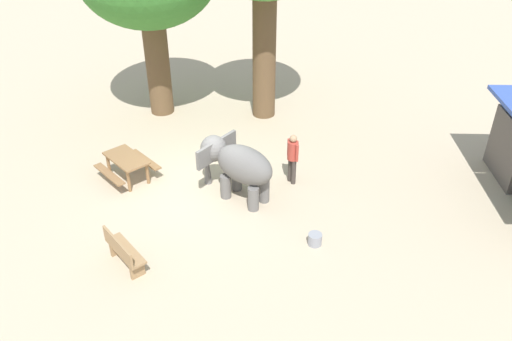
% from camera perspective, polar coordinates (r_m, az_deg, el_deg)
% --- Properties ---
extents(ground_plane, '(60.00, 60.00, 0.00)m').
position_cam_1_polar(ground_plane, '(15.42, -6.24, -1.83)').
color(ground_plane, '#BAA88C').
extents(elephant, '(2.19, 2.35, 1.71)m').
position_cam_1_polar(elephant, '(14.36, -2.11, 0.73)').
color(elephant, slate).
rests_on(elephant, ground_plane).
extents(person_handler, '(0.44, 0.32, 1.62)m').
position_cam_1_polar(person_handler, '(15.09, 4.13, 1.71)').
color(person_handler, '#3F3833').
rests_on(person_handler, ground_plane).
extents(wooden_bench, '(1.32, 1.22, 0.88)m').
position_cam_1_polar(wooden_bench, '(12.75, -14.70, -8.74)').
color(wooden_bench, '#9E7A51').
rests_on(wooden_bench, ground_plane).
extents(picnic_table_near, '(2.11, 2.11, 0.78)m').
position_cam_1_polar(picnic_table_near, '(15.87, -14.30, 0.85)').
color(picnic_table_near, olive).
rests_on(picnic_table_near, ground_plane).
extents(feed_bucket, '(0.36, 0.36, 0.32)m').
position_cam_1_polar(feed_bucket, '(13.24, 6.63, -7.67)').
color(feed_bucket, gray).
rests_on(feed_bucket, ground_plane).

